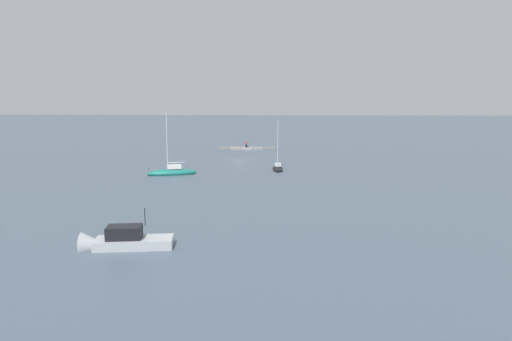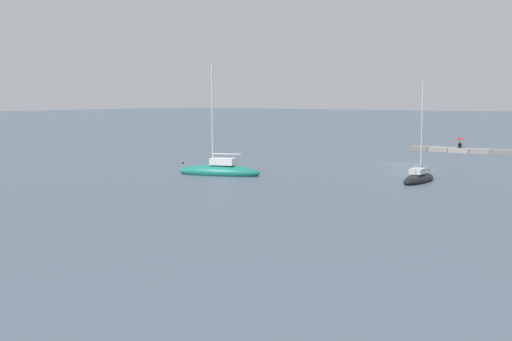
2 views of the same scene
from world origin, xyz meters
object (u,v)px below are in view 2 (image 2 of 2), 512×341
at_px(sailboat_teal_mid, 219,171).
at_px(sailboat_black_far, 419,178).
at_px(umbrella_open_red, 460,138).
at_px(person_seated_dark_left, 460,146).

height_order(sailboat_teal_mid, sailboat_black_far, sailboat_teal_mid).
bearing_deg(sailboat_black_far, umbrella_open_red, 99.58).
bearing_deg(umbrella_open_red, person_seated_dark_left, -99.48).
xyz_separation_m(person_seated_dark_left, sailboat_black_far, (-7.17, 29.34, -0.51)).
xyz_separation_m(umbrella_open_red, sailboat_teal_mid, (8.09, 34.64, -1.29)).
distance_m(sailboat_teal_mid, sailboat_black_far, 16.20).
distance_m(person_seated_dark_left, umbrella_open_red, 0.86).
bearing_deg(person_seated_dark_left, sailboat_teal_mid, 67.26).
bearing_deg(person_seated_dark_left, sailboat_black_far, 94.14).
height_order(umbrella_open_red, sailboat_teal_mid, sailboat_teal_mid).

